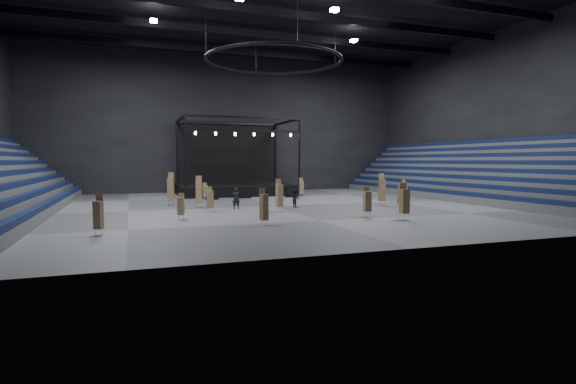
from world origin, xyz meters
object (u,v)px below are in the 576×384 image
object	(u,v)px
chair_stack_6	(171,189)
chair_stack_13	(301,187)
flight_case_mid	(245,194)
chair_stack_4	(279,195)
stage	(235,182)
flight_case_left	(212,196)
flight_case_right	(291,193)
chair_stack_10	(400,196)
chair_stack_9	(205,191)
crew_member	(295,198)
chair_stack_11	(98,214)
chair_stack_2	(367,201)
chair_stack_3	(404,190)
chair_stack_12	(264,206)
chair_stack_1	(404,200)
chair_stack_0	(181,206)
chair_stack_5	(382,189)
man_center	(236,198)
chair_stack_7	(210,199)
chair_stack_8	(199,191)

from	to	relation	value
chair_stack_6	chair_stack_13	world-z (taller)	chair_stack_6
flight_case_mid	chair_stack_4	world-z (taller)	chair_stack_4
stage	flight_case_left	bearing A→B (deg)	-118.58
flight_case_mid	flight_case_right	distance (m)	5.36
flight_case_left	chair_stack_13	size ratio (longest dim) A/B	0.55
chair_stack_10	chair_stack_13	size ratio (longest dim) A/B	0.87
chair_stack_13	chair_stack_9	bearing A→B (deg)	-176.47
chair_stack_9	crew_member	distance (m)	11.37
flight_case_left	crew_member	world-z (taller)	crew_member
chair_stack_11	chair_stack_13	size ratio (longest dim) A/B	1.03
chair_stack_2	chair_stack_9	size ratio (longest dim) A/B	1.20
chair_stack_3	chair_stack_10	size ratio (longest dim) A/B	1.16
flight_case_right	chair_stack_6	distance (m)	14.79
chair_stack_4	chair_stack_9	xyz separation A→B (m)	(-4.11, 11.97, -0.35)
chair_stack_12	chair_stack_1	bearing A→B (deg)	-20.86
stage	chair_stack_12	xyz separation A→B (m)	(-4.34, -27.75, -0.22)
chair_stack_3	chair_stack_9	xyz separation A→B (m)	(-18.48, 8.23, -0.16)
chair_stack_0	chair_stack_6	size ratio (longest dim) A/B	0.62
chair_stack_2	chair_stack_10	distance (m)	7.75
chair_stack_5	chair_stack_13	world-z (taller)	chair_stack_5
man_center	crew_member	world-z (taller)	man_center
chair_stack_7	crew_member	world-z (taller)	chair_stack_7
flight_case_right	chair_stack_3	distance (m)	12.80
chair_stack_2	chair_stack_5	distance (m)	8.74
stage	man_center	distance (m)	18.15
flight_case_right	chair_stack_7	world-z (taller)	chair_stack_7
flight_case_mid	chair_stack_12	bearing A→B (deg)	-100.65
chair_stack_0	chair_stack_11	size ratio (longest dim) A/B	0.82
chair_stack_3	chair_stack_11	world-z (taller)	chair_stack_11
stage	flight_case_left	xyz separation A→B (m)	(-4.15, -7.61, -1.04)
chair_stack_13	man_center	xyz separation A→B (m)	(-9.62, -9.50, -0.22)
flight_case_right	chair_stack_10	distance (m)	14.81
stage	chair_stack_13	world-z (taller)	stage
chair_stack_5	flight_case_mid	bearing A→B (deg)	139.69
flight_case_mid	chair_stack_2	size ratio (longest dim) A/B	0.60
stage	flight_case_mid	size ratio (longest dim) A/B	10.57
chair_stack_3	chair_stack_13	distance (m)	11.49
chair_stack_6	chair_stack_7	bearing A→B (deg)	-52.53
chair_stack_7	chair_stack_3	bearing A→B (deg)	-2.58
chair_stack_1	chair_stack_2	world-z (taller)	chair_stack_1
chair_stack_0	chair_stack_5	distance (m)	18.96
chair_stack_3	chair_stack_4	world-z (taller)	chair_stack_4
flight_case_mid	chair_stack_8	world-z (taller)	chair_stack_8
flight_case_mid	chair_stack_0	size ratio (longest dim) A/B	0.71
stage	flight_case_right	world-z (taller)	stage
flight_case_mid	chair_stack_2	xyz separation A→B (m)	(4.52, -18.99, 0.73)
chair_stack_5	chair_stack_9	world-z (taller)	chair_stack_5
flight_case_left	chair_stack_9	world-z (taller)	chair_stack_9
flight_case_right	chair_stack_4	xyz separation A→B (m)	(-5.83, -13.24, 0.89)
stage	chair_stack_8	size ratio (longest dim) A/B	4.98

